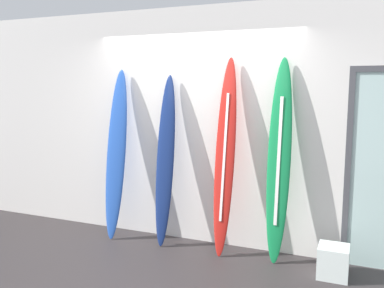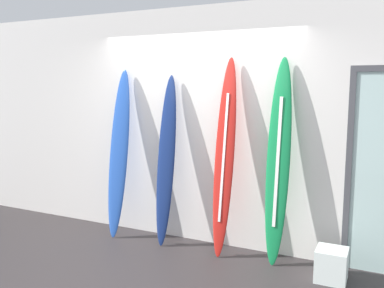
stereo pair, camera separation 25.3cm
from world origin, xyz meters
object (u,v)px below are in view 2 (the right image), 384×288
(surfboard_cobalt, at_px, (119,154))
(surfboard_navy, at_px, (166,162))
(display_block_left, at_px, (331,265))
(surfboard_emerald, at_px, (278,162))
(surfboard_crimson, at_px, (224,159))

(surfboard_cobalt, bearing_deg, surfboard_navy, 0.92)
(surfboard_cobalt, distance_m, display_block_left, 2.76)
(surfboard_cobalt, distance_m, surfboard_navy, 0.67)
(surfboard_cobalt, xyz_separation_m, surfboard_emerald, (2.00, 0.04, 0.05))
(surfboard_emerald, height_order, display_block_left, surfboard_emerald)
(surfboard_cobalt, height_order, surfboard_emerald, surfboard_emerald)
(surfboard_cobalt, distance_m, surfboard_crimson, 1.41)
(surfboard_navy, distance_m, display_block_left, 2.12)
(surfboard_navy, distance_m, surfboard_emerald, 1.34)
(surfboard_emerald, xyz_separation_m, display_block_left, (0.60, -0.21, -0.94))
(surfboard_cobalt, height_order, surfboard_navy, surfboard_cobalt)
(surfboard_emerald, bearing_deg, surfboard_cobalt, -178.97)
(surfboard_navy, height_order, display_block_left, surfboard_navy)
(surfboard_crimson, distance_m, surfboard_emerald, 0.59)
(display_block_left, bearing_deg, surfboard_crimson, 171.51)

